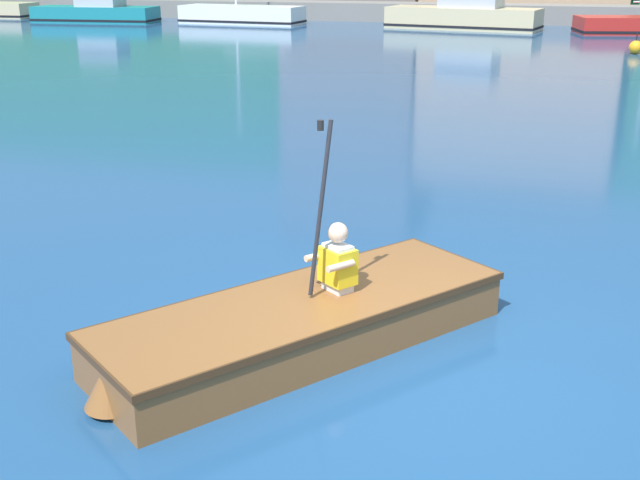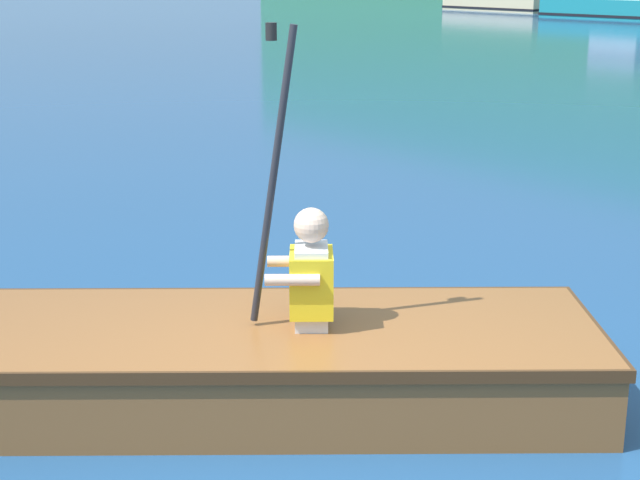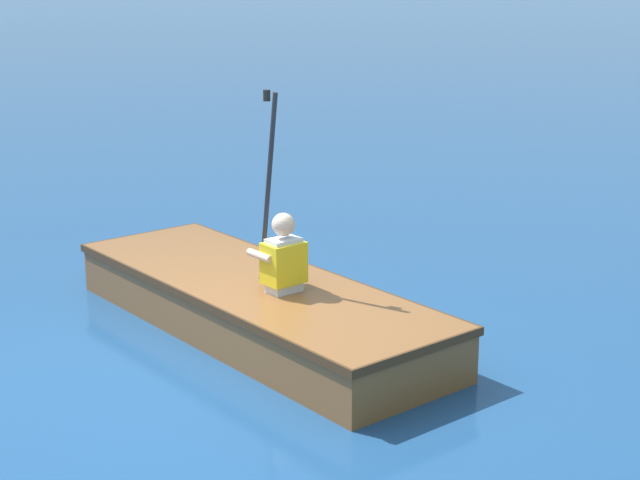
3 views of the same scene
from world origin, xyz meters
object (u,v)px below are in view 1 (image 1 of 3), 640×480
Objects in this scene: moored_boat_dock_east_inner at (466,10)px; person_paddler at (337,259)px; moored_boat_dock_west_end at (242,15)px; moored_boat_dock_center_near at (97,8)px; channel_buoy at (636,47)px; rowboat_foreground at (299,321)px.

moored_boat_dock_east_inner is 4.90× the size of person_paddler.
moored_boat_dock_west_end is 7.48m from moored_boat_dock_center_near.
channel_buoy is (24.89, -8.00, -0.44)m from moored_boat_dock_center_near.
channel_buoy is at bearing 79.26° from person_paddler.
moored_boat_dock_center_near is at bearing -173.02° from moored_boat_dock_west_end.
person_paddler is (20.46, -31.37, 0.02)m from moored_boat_dock_center_near.
moored_boat_dock_center_near is 4.34× the size of person_paddler.
moored_boat_dock_center_near reaches higher than person_paddler.
moored_boat_dock_west_end is 1.77× the size of rowboat_foreground.
moored_boat_dock_center_near reaches higher than rowboat_foreground.
moored_boat_dock_west_end reaches higher than moored_boat_dock_center_near.
channel_buoy is at bearing 78.85° from rowboat_foreground.
moored_boat_dock_west_end is 8.67× the size of channel_buoy.
channel_buoy is at bearing -52.52° from moored_boat_dock_east_inner.
moored_boat_dock_center_near is 0.89× the size of moored_boat_dock_east_inner.
moored_boat_dock_east_inner is at bearing 127.48° from channel_buoy.
channel_buoy is (4.43, 23.37, -0.47)m from person_paddler.
rowboat_foreground is (12.80, -32.59, -0.18)m from moored_boat_dock_west_end.
rowboat_foreground is 24.13m from channel_buoy.
person_paddler is 2.03× the size of channel_buoy.
moored_boat_dock_west_end is 34.82m from person_paddler.
moored_boat_dock_west_end reaches higher than rowboat_foreground.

